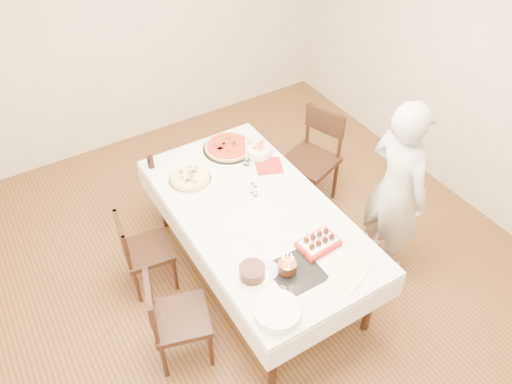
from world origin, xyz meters
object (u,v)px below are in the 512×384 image
person (396,190)px  strawberry_box (318,243)px  chair_right_savory (310,162)px  chair_left_dessert (181,318)px  pizza_pepperoni (228,147)px  pasta_bowl (258,151)px  layer_cake (252,272)px  birthday_cake (287,263)px  pizza_white (190,178)px  taper_candle (246,152)px  cola_glass (151,162)px  chair_left_savory (148,250)px  dining_table (256,243)px

person → strawberry_box: bearing=97.1°
chair_right_savory → chair_left_dessert: size_ratio=1.15×
chair_right_savory → pizza_pepperoni: (-0.73, 0.28, 0.28)m
pasta_bowl → pizza_pepperoni: bearing=131.2°
person → layer_cake: size_ratio=7.06×
chair_left_dessert → strawberry_box: size_ratio=2.89×
birthday_cake → strawberry_box: birthday_cake is taller
pasta_bowl → strawberry_box: pasta_bowl is taller
chair_left_dessert → birthday_cake: (0.73, -0.25, 0.41)m
person → pizza_white: bearing=51.5°
pizza_white → layer_cake: bearing=-94.1°
chair_left_dessert → person: 1.94m
pasta_bowl → person: bearing=-58.1°
taper_candle → chair_left_dessert: bearing=-140.2°
pasta_bowl → taper_candle: taper_candle is taller
pasta_bowl → strawberry_box: bearing=-99.8°
chair_left_dessert → birthday_cake: size_ratio=6.07×
chair_left_dessert → person: bearing=-165.6°
pasta_bowl → cola_glass: bearing=159.0°
pizza_white → birthday_cake: bearing=-83.1°
chair_left_savory → chair_right_savory: bearing=-167.1°
taper_candle → layer_cake: taper_candle is taller
layer_cake → strawberry_box: layer_cake is taller
dining_table → chair_left_savory: bearing=155.2°
chair_right_savory → layer_cake: 1.71m
taper_candle → pizza_pepperoni: bearing=95.5°
pizza_white → layer_cake: size_ratio=1.55×
pasta_bowl → strawberry_box: (-0.20, -1.15, -0.01)m
dining_table → person: 1.22m
chair_right_savory → layer_cake: chair_right_savory is taller
chair_left_savory → pasta_bowl: (1.20, 0.22, 0.40)m
pasta_bowl → taper_candle: size_ratio=0.86×
pizza_white → taper_candle: size_ratio=1.31×
pizza_white → taper_candle: 0.53m
person → layer_cake: 1.41m
pizza_white → chair_right_savory: bearing=-3.5°
chair_left_savory → person: size_ratio=0.48×
chair_right_savory → pasta_bowl: bearing=153.8°
chair_left_savory → layer_cake: layer_cake is taller
person → cola_glass: bearing=48.0°
pizza_white → strawberry_box: (0.47, -1.16, 0.01)m
person → dining_table: bearing=66.9°
pasta_bowl → birthday_cake: 1.33m
chair_left_savory → taper_candle: bearing=-163.4°
cola_glass → birthday_cake: 1.60m
person → birthday_cake: bearing=98.6°
layer_cake → birthday_cake: birthday_cake is taller
pizza_pepperoni → birthday_cake: bearing=-103.2°
chair_right_savory → pizza_white: (-1.21, 0.07, 0.28)m
person → chair_left_dessert: bearing=87.8°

